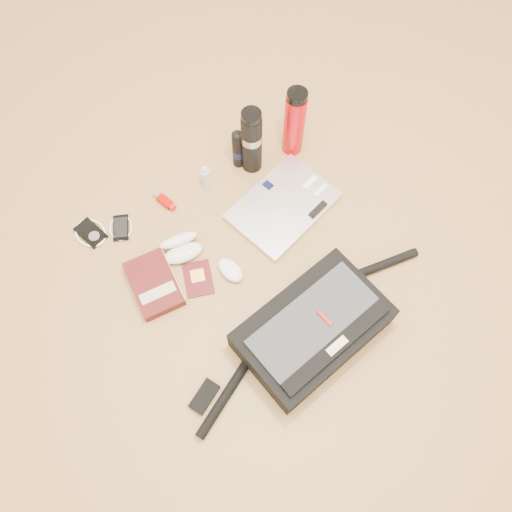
# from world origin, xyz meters

# --- Properties ---
(ground) EXTENTS (4.00, 4.00, 0.00)m
(ground) POSITION_xyz_m (0.00, 0.00, 0.00)
(ground) COLOR #AA7B46
(ground) RESTS_ON ground
(messenger_bag) EXTENTS (0.94, 0.36, 0.13)m
(messenger_bag) POSITION_xyz_m (0.06, -0.25, 0.06)
(messenger_bag) COLOR black
(messenger_bag) RESTS_ON ground
(laptop) EXTENTS (0.43, 0.35, 0.04)m
(laptop) POSITION_xyz_m (0.23, 0.20, 0.01)
(laptop) COLOR silver
(laptop) RESTS_ON ground
(book) EXTENTS (0.16, 0.23, 0.04)m
(book) POSITION_xyz_m (-0.31, 0.16, 0.02)
(book) COLOR #4A1210
(book) RESTS_ON ground
(passport) EXTENTS (0.13, 0.15, 0.01)m
(passport) POSITION_xyz_m (-0.17, 0.11, 0.00)
(passport) COLOR #511016
(passport) RESTS_ON ground
(mouse) EXTENTS (0.08, 0.12, 0.03)m
(mouse) POSITION_xyz_m (-0.06, 0.07, 0.02)
(mouse) COLOR white
(mouse) RESTS_ON ground
(sunglasses_case) EXTENTS (0.15, 0.13, 0.08)m
(sunglasses_case) POSITION_xyz_m (-0.17, 0.23, 0.03)
(sunglasses_case) COLOR white
(sunglasses_case) RESTS_ON ground
(ipod) EXTENTS (0.12, 0.13, 0.01)m
(ipod) POSITION_xyz_m (-0.42, 0.45, 0.01)
(ipod) COLOR black
(ipod) RESTS_ON ground
(phone) EXTENTS (0.11, 0.12, 0.01)m
(phone) POSITION_xyz_m (-0.32, 0.42, 0.01)
(phone) COLOR black
(phone) RESTS_ON ground
(inhaler) EXTENTS (0.05, 0.10, 0.03)m
(inhaler) POSITION_xyz_m (-0.14, 0.44, 0.01)
(inhaler) COLOR #A80500
(inhaler) RESTS_ON ground
(spray_bottle) EXTENTS (0.04, 0.04, 0.11)m
(spray_bottle) POSITION_xyz_m (0.03, 0.43, 0.05)
(spray_bottle) COLOR #ABCFE6
(spray_bottle) RESTS_ON ground
(aerosol_can) EXTENTS (0.06, 0.06, 0.18)m
(aerosol_can) POSITION_xyz_m (0.18, 0.45, 0.09)
(aerosol_can) COLOR black
(aerosol_can) RESTS_ON ground
(thermos_black) EXTENTS (0.10, 0.10, 0.29)m
(thermos_black) POSITION_xyz_m (0.22, 0.42, 0.15)
(thermos_black) COLOR black
(thermos_black) RESTS_ON ground
(thermos_red) EXTENTS (0.09, 0.09, 0.30)m
(thermos_red) POSITION_xyz_m (0.39, 0.42, 0.15)
(thermos_red) COLOR red
(thermos_red) RESTS_ON ground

